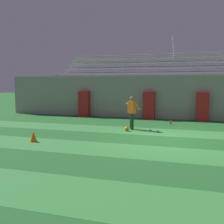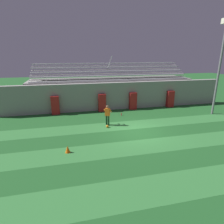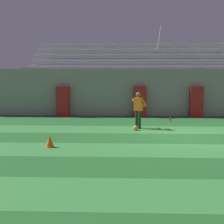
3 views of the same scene
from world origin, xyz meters
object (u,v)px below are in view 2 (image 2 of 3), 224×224
padding_pillar_far_left (55,105)px  padding_pillar_far_right (170,99)px  goalkeeper (108,114)px  padding_pillar_gate_left (102,103)px  padding_pillar_gate_right (133,101)px  traffic_cone (68,149)px  soccer_ball (107,126)px  floodlight_pole (221,57)px  water_bottle (121,114)px

padding_pillar_far_left → padding_pillar_far_right: size_ratio=1.00×
goalkeeper → padding_pillar_gate_left: bearing=86.3°
padding_pillar_gate_right → padding_pillar_far_right: bearing=0.0°
traffic_cone → padding_pillar_gate_left: bearing=66.4°
padding_pillar_far_right → soccer_ball: 9.23m
padding_pillar_gate_right → goalkeeper: 5.35m
padding_pillar_gate_left → padding_pillar_gate_right: 3.28m
floodlight_pole → water_bottle: size_ratio=35.22×
padding_pillar_far_right → water_bottle: size_ratio=7.34×
padding_pillar_gate_left → floodlight_pole: size_ratio=0.21×
goalkeeper → floodlight_pole: bearing=3.7°
padding_pillar_gate_left → padding_pillar_gate_right: bearing=0.0°
padding_pillar_gate_right → water_bottle: (-1.76, -1.82, -0.76)m
padding_pillar_gate_right → floodlight_pole: floodlight_pole is taller
padding_pillar_gate_right → water_bottle: padding_pillar_gate_right is taller
padding_pillar_far_right → soccer_ball: size_ratio=8.01×
soccer_ball → floodlight_pole: bearing=6.6°
floodlight_pole → soccer_ball: floodlight_pole is taller
padding_pillar_gate_left → water_bottle: 2.49m
goalkeeper → soccer_ball: bearing=-103.5°
floodlight_pole → soccer_ball: size_ratio=38.42×
padding_pillar_gate_left → soccer_ball: bearing=-94.9°
padding_pillar_gate_left → floodlight_pole: 11.66m
goalkeeper → soccer_ball: 1.02m
padding_pillar_gate_left → goalkeeper: padding_pillar_gate_left is taller
padding_pillar_gate_left → water_bottle: size_ratio=7.34×
padding_pillar_gate_left → padding_pillar_far_left: 4.53m
water_bottle → soccer_ball: bearing=-125.0°
soccer_ball → water_bottle: size_ratio=0.92×
padding_pillar_far_left → water_bottle: 6.37m
padding_pillar_far_left → water_bottle: size_ratio=7.34×
padding_pillar_far_right → traffic_cone: size_ratio=4.20×
floodlight_pole → goalkeeper: (-10.52, -0.68, -4.35)m
padding_pillar_gate_right → soccer_ball: 5.91m
padding_pillar_far_left → soccer_ball: size_ratio=8.01×
soccer_ball → water_bottle: water_bottle is taller
padding_pillar_gate_right → traffic_cone: bearing=-130.5°
traffic_cone → padding_pillar_far_left: bearing=97.8°
padding_pillar_gate_right → padding_pillar_far_left: bearing=180.0°
padding_pillar_far_right → traffic_cone: padding_pillar_far_right is taller
goalkeeper → padding_pillar_far_right: bearing=27.0°
padding_pillar_far_left → goalkeeper: 5.86m
padding_pillar_gate_left → traffic_cone: padding_pillar_gate_left is taller
padding_pillar_gate_right → traffic_cone: padding_pillar_gate_right is taller
floodlight_pole → water_bottle: floodlight_pole is taller
floodlight_pole → goalkeeper: bearing=-176.3°
traffic_cone → water_bottle: bearing=50.7°
soccer_ball → traffic_cone: (-3.06, -3.33, 0.10)m
padding_pillar_gate_right → floodlight_pole: bearing=-25.5°
padding_pillar_far_left → padding_pillar_far_right: same height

